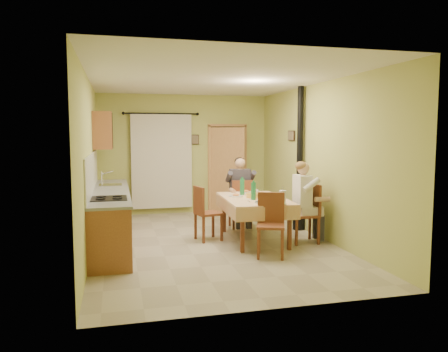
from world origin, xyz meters
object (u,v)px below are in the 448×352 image
object	(u,v)px
chair_right	(304,226)
man_right	(304,192)
chair_far	(240,213)
dining_table	(254,219)
chair_near	(271,238)
chair_left	(208,224)
man_far	(240,184)
stove_flue	(299,178)

from	to	relation	value
chair_right	man_right	world-z (taller)	man_right
chair_far	dining_table	bearing A→B (deg)	-91.01
dining_table	chair_near	world-z (taller)	chair_near
chair_left	chair_far	bearing A→B (deg)	122.28
man_far	stove_flue	bearing A→B (deg)	-21.50
chair_near	chair_left	size ratio (longest dim) A/B	1.01
dining_table	chair_near	xyz separation A→B (m)	(-0.07, -1.06, -0.09)
chair_near	dining_table	bearing A→B (deg)	-73.45
chair_right	man_far	bearing A→B (deg)	30.31
chair_near	chair_left	xyz separation A→B (m)	(-0.73, 1.25, -0.00)
man_right	stove_flue	size ratio (longest dim) A/B	0.50
chair_left	man_right	xyz separation A→B (m)	(1.59, -0.56, 0.59)
chair_far	chair_near	distance (m)	2.13
chair_far	man_right	world-z (taller)	man_right
chair_near	chair_right	world-z (taller)	chair_right
chair_left	man_far	world-z (taller)	man_far
chair_near	man_far	size ratio (longest dim) A/B	0.70
chair_left	stove_flue	size ratio (longest dim) A/B	0.35
chair_near	chair_left	bearing A→B (deg)	-39.30
chair_right	stove_flue	xyz separation A→B (m)	(0.32, 0.98, 0.73)
chair_far	man_right	size ratio (longest dim) A/B	0.70
chair_right	man_right	xyz separation A→B (m)	(-0.02, 0.00, 0.59)
chair_far	chair_right	world-z (taller)	chair_right
chair_left	man_right	distance (m)	1.78
chair_near	stove_flue	world-z (taller)	stove_flue
dining_table	chair_near	size ratio (longest dim) A/B	1.86
stove_flue	chair_far	bearing A→B (deg)	157.21
chair_far	man_far	bearing A→B (deg)	90.00
dining_table	chair_right	xyz separation A→B (m)	(0.80, -0.36, -0.09)
dining_table	chair_right	bearing A→B (deg)	-21.37
man_far	man_right	distance (m)	1.62
chair_near	man_far	bearing A→B (deg)	-72.89
dining_table	chair_far	xyz separation A→B (m)	(0.05, 1.07, -0.09)
chair_near	stove_flue	distance (m)	2.19
chair_left	chair_right	bearing A→B (deg)	57.68
dining_table	stove_flue	bearing A→B (deg)	31.53
man_far	chair_right	bearing A→B (deg)	-60.68
man_right	chair_far	bearing A→B (deg)	30.07
chair_right	chair_near	bearing A→B (deg)	131.32
dining_table	chair_left	world-z (taller)	chair_left
man_far	chair_left	bearing A→B (deg)	-132.25
chair_near	man_far	xyz separation A→B (m)	(0.13, 2.14, 0.59)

